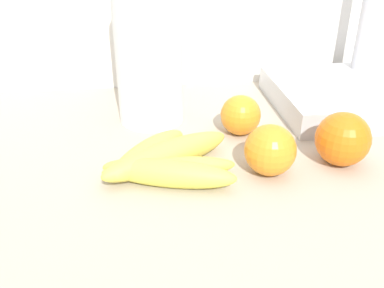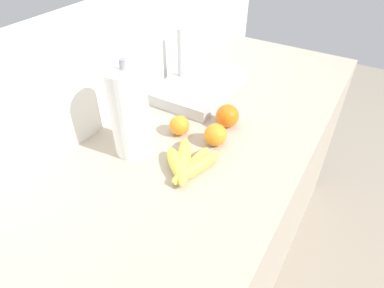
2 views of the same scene
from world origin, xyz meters
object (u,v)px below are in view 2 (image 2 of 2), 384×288
at_px(paper_towel_roll, 130,113).
at_px(sink_basin, 199,85).
at_px(banana_bunch, 187,164).
at_px(orange_back_left, 227,116).
at_px(orange_far_right, 215,135).
at_px(orange_front, 179,125).

relative_size(paper_towel_roll, sink_basin, 0.79).
distance_m(banana_bunch, orange_back_left, 0.27).
height_order(orange_far_right, paper_towel_roll, paper_towel_roll).
bearing_deg(banana_bunch, orange_front, 39.41).
relative_size(banana_bunch, orange_front, 3.05).
relative_size(orange_front, orange_back_left, 0.84).
distance_m(banana_bunch, orange_front, 0.18).
bearing_deg(sink_basin, orange_front, -162.80).
bearing_deg(orange_back_left, orange_front, 137.33).
relative_size(orange_front, orange_far_right, 0.92).
bearing_deg(orange_far_right, banana_bunch, 173.72).
bearing_deg(orange_far_right, orange_back_left, 6.77).
distance_m(orange_back_left, orange_far_right, 0.12).
height_order(orange_front, orange_back_left, orange_back_left).
bearing_deg(paper_towel_roll, orange_back_left, -35.28).
bearing_deg(paper_towel_roll, banana_bunch, -87.32).
distance_m(orange_far_right, paper_towel_roll, 0.28).
xyz_separation_m(orange_front, sink_basin, (0.29, 0.09, -0.01)).
bearing_deg(paper_towel_roll, sink_basin, 1.68).
xyz_separation_m(paper_towel_roll, sink_basin, (0.44, 0.01, -0.12)).
distance_m(orange_far_right, sink_basin, 0.36).
relative_size(orange_back_left, orange_far_right, 1.09).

